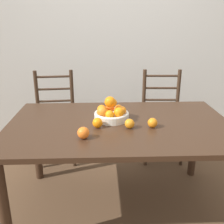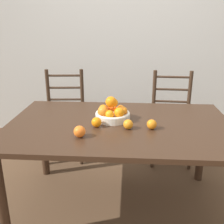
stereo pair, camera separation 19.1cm
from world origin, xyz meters
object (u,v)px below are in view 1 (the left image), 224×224
at_px(fruit_bowl, 111,113).
at_px(chair_left, 55,117).
at_px(orange_loose_2, 153,123).
at_px(orange_loose_3, 98,123).
at_px(orange_loose_1, 130,124).
at_px(chair_right, 162,116).
at_px(orange_loose_0, 83,133).

distance_m(fruit_bowl, chair_left, 1.02).
xyz_separation_m(fruit_bowl, chair_left, (-0.58, 0.78, -0.32)).
bearing_deg(orange_loose_2, orange_loose_3, 178.25).
height_order(fruit_bowl, orange_loose_2, fruit_bowl).
relative_size(orange_loose_1, chair_right, 0.07).
bearing_deg(orange_loose_1, orange_loose_0, -153.31).
xyz_separation_m(orange_loose_1, orange_loose_3, (-0.23, 0.02, 0.00)).
bearing_deg(chair_left, orange_loose_3, -68.00).
bearing_deg(orange_loose_1, orange_loose_2, 3.25).
distance_m(fruit_bowl, chair_right, 1.03).
xyz_separation_m(orange_loose_1, chair_right, (0.46, 0.96, -0.30)).
height_order(orange_loose_0, orange_loose_2, orange_loose_0).
distance_m(orange_loose_2, chair_left, 1.32).
height_order(fruit_bowl, orange_loose_0, fruit_bowl).
bearing_deg(orange_loose_0, fruit_bowl, 60.10).
bearing_deg(chair_right, orange_loose_3, -123.70).
distance_m(orange_loose_0, chair_right, 1.39).
distance_m(fruit_bowl, orange_loose_3, 0.19).
height_order(orange_loose_1, orange_loose_2, same).
bearing_deg(orange_loose_1, chair_left, 126.31).
relative_size(orange_loose_3, chair_left, 0.08).
distance_m(orange_loose_1, chair_right, 1.10).
distance_m(orange_loose_0, orange_loose_2, 0.51).
bearing_deg(fruit_bowl, orange_loose_3, -123.78).
distance_m(orange_loose_0, chair_left, 1.22).
relative_size(orange_loose_0, orange_loose_2, 1.12).
bearing_deg(chair_left, chair_right, -5.01).
relative_size(orange_loose_1, orange_loose_3, 0.96).
xyz_separation_m(fruit_bowl, orange_loose_3, (-0.10, -0.15, -0.02)).
bearing_deg(orange_loose_2, chair_right, 72.69).
distance_m(orange_loose_3, chair_right, 1.20).
height_order(orange_loose_1, chair_left, chair_left).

